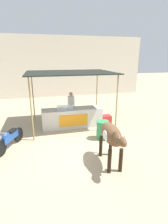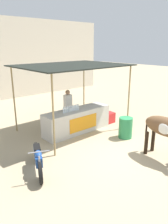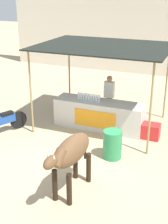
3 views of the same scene
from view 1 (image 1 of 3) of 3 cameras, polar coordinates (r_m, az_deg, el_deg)
ground_plane at (r=7.14m, az=-0.52°, el=-11.19°), size 60.00×60.00×0.00m
building_wall_far at (r=16.10m, az=-9.29°, el=14.29°), size 16.00×0.50×5.23m
stall_counter at (r=8.92m, az=-3.91°, el=-1.88°), size 3.00×0.82×0.96m
stall_awning at (r=8.76m, az=-4.58°, el=12.18°), size 4.20×3.20×2.74m
water_bottle_row at (r=8.65m, az=-6.21°, el=1.56°), size 0.79×0.07×0.25m
vendor_behind_counter at (r=9.54m, az=-4.21°, el=1.71°), size 0.34×0.22×1.65m
cooler_box at (r=9.37m, az=6.89°, el=-2.57°), size 0.60×0.44×0.48m
water_barrel at (r=7.65m, az=6.09°, el=-5.89°), size 0.53×0.53×0.82m
cow at (r=5.67m, az=8.94°, el=-7.68°), size 0.62×1.84×1.44m
motorcycle_parked at (r=7.43m, az=-23.12°, el=-7.84°), size 0.90×1.67×0.90m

